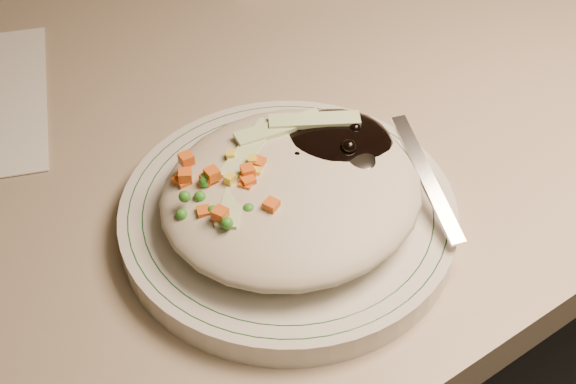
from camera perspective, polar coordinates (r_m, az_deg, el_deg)
desk at (r=0.88m, az=-2.58°, el=-1.90°), size 1.40×0.70×0.74m
plate at (r=0.60m, az=0.00°, el=-1.77°), size 0.25×0.25×0.02m
plate_rim at (r=0.59m, az=0.00°, el=-1.10°), size 0.24×0.24×0.00m
meal at (r=0.57m, az=0.40°, el=0.53°), size 0.21×0.19×0.05m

